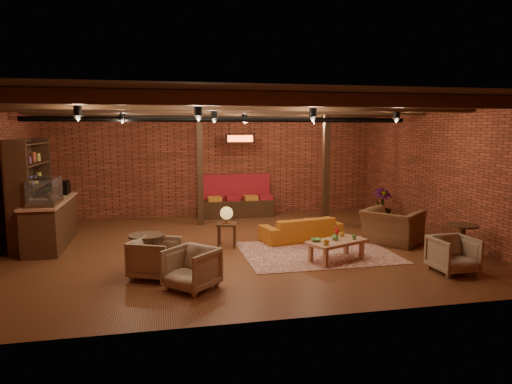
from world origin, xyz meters
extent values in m
plane|color=#411E10|center=(0.00, 0.00, 0.00)|extent=(10.00, 10.00, 0.00)
cube|color=black|center=(0.00, 0.00, 3.20)|extent=(10.00, 8.00, 0.02)
cube|color=brown|center=(0.00, 4.00, 1.60)|extent=(10.00, 0.02, 3.20)
cube|color=brown|center=(0.00, -4.00, 1.60)|extent=(10.00, 0.02, 3.20)
cube|color=brown|center=(5.00, 0.00, 1.60)|extent=(0.02, 8.00, 3.20)
cylinder|color=black|center=(0.00, 1.60, 2.85)|extent=(9.60, 0.12, 0.12)
cube|color=black|center=(-0.60, 2.60, 1.60)|extent=(0.16, 0.16, 3.20)
cube|color=black|center=(2.80, 2.00, 1.60)|extent=(0.16, 0.16, 3.20)
imported|color=#337F33|center=(-4.00, 1.20, 1.22)|extent=(0.35, 0.39, 0.30)
cube|color=#F44818|center=(0.60, 3.10, 2.35)|extent=(0.86, 0.06, 0.30)
cube|color=maroon|center=(1.57, -0.81, 0.01)|extent=(3.17, 2.43, 0.01)
imported|color=#AE5D18|center=(1.57, 0.32, 0.28)|extent=(2.02, 1.11, 0.56)
cube|color=#A0694A|center=(1.76, -1.46, 0.39)|extent=(1.34, 1.03, 0.06)
cube|color=#A0694A|center=(1.38, -1.85, 0.18)|extent=(0.08, 0.08, 0.36)
cube|color=#A0694A|center=(2.30, -1.45, 0.18)|extent=(0.08, 0.08, 0.36)
cube|color=#A0694A|center=(1.21, -1.46, 0.18)|extent=(0.08, 0.08, 0.36)
cube|color=#A0694A|center=(2.13, -1.06, 0.18)|extent=(0.08, 0.08, 0.36)
imported|color=gold|center=(1.42, -1.76, 0.46)|extent=(0.16, 0.16, 0.09)
imported|color=#529443|center=(2.12, -1.46, 0.46)|extent=(0.13, 0.13, 0.09)
imported|color=gold|center=(1.99, -1.15, 0.46)|extent=(0.16, 0.16, 0.09)
imported|color=#529443|center=(1.33, -1.43, 0.44)|extent=(0.27, 0.27, 0.05)
imported|color=#529443|center=(1.74, -1.41, 0.47)|extent=(0.15, 0.15, 0.12)
sphere|color=red|center=(1.74, -1.41, 0.61)|extent=(0.10, 0.10, 0.10)
cube|color=black|center=(-0.24, 0.10, 0.51)|extent=(0.52, 0.52, 0.04)
cylinder|color=black|center=(-0.24, 0.10, 0.25)|extent=(0.04, 0.04, 0.49)
cylinder|color=#A16C35|center=(-0.24, 0.10, 0.55)|extent=(0.14, 0.14, 0.02)
cylinder|color=#A16C35|center=(-0.24, 0.10, 0.62)|extent=(0.04, 0.04, 0.21)
sphere|color=gold|center=(-0.24, 0.10, 0.76)|extent=(0.29, 0.29, 0.29)
cylinder|color=black|center=(-1.93, -1.39, 0.68)|extent=(0.67, 0.67, 0.04)
cylinder|color=black|center=(-1.93, -1.39, 0.34)|extent=(0.09, 0.09, 0.65)
cylinder|color=black|center=(-1.93, -1.39, 0.02)|extent=(0.40, 0.40, 0.04)
imported|color=beige|center=(-1.79, -1.77, 0.39)|extent=(0.95, 0.98, 0.77)
imported|color=beige|center=(-1.19, -2.50, 0.38)|extent=(1.01, 1.01, 0.76)
imported|color=brown|center=(3.54, -0.40, 0.53)|extent=(1.36, 1.43, 1.05)
cube|color=black|center=(3.84, 1.04, 0.50)|extent=(0.62, 0.62, 0.04)
cylinder|color=black|center=(3.84, 1.04, 0.24)|extent=(0.04, 0.04, 0.47)
imported|color=black|center=(3.84, 1.04, 0.53)|extent=(0.25, 0.28, 0.02)
cylinder|color=black|center=(4.34, -1.81, 0.68)|extent=(0.59, 0.59, 0.04)
cylinder|color=black|center=(4.34, -1.81, 0.34)|extent=(0.09, 0.09, 0.65)
cylinder|color=black|center=(4.34, -1.81, 0.02)|extent=(0.36, 0.36, 0.04)
imported|color=beige|center=(3.57, -2.60, 0.37)|extent=(0.74, 0.70, 0.74)
imported|color=#4C7F4C|center=(4.40, 1.80, 1.46)|extent=(1.79, 1.79, 2.93)
camera|label=1|loc=(-1.65, -9.81, 2.62)|focal=32.00mm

